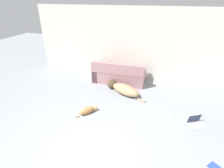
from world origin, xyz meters
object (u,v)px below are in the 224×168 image
Objects in this scene: book_cream at (169,117)px; cat at (88,110)px; book_blue at (214,167)px; couch at (119,75)px; laptop_open at (195,121)px; dog at (123,89)px.

cat is at bearing -167.46° from book_cream.
book_blue is at bearing -57.14° from book_cream.
book_cream is at bearing 136.45° from couch.
couch is 2.06m from cat.
book_blue is 1.18× the size of book_cream.
book_cream is (-0.60, 0.06, -0.06)m from laptop_open.
laptop_open is at bearing 99.86° from book_blue.
laptop_open is 2.20× the size of book_cream.
dog is 3.06m from book_blue.
couch is 0.81m from dog.
cat is at bearing 90.53° from dog.
book_cream is at bearing 174.26° from dog.
laptop_open is 1.21m from book_blue.
cat is (-0.60, -1.30, -0.06)m from dog.
dog is 2.21m from laptop_open.
dog is at bearing 136.52° from book_blue.
book_blue is at bearing -110.86° from laptop_open.
book_cream is (2.01, 0.45, -0.07)m from cat.
couch reaches higher than book_blue.
laptop_open is (2.01, -0.92, -0.07)m from dog.
dog is at bearing 12.83° from cat.
cat is 2.93m from book_blue.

